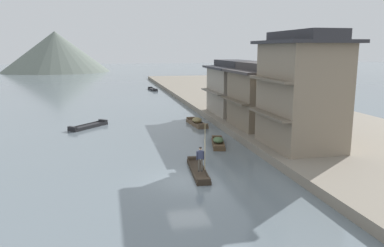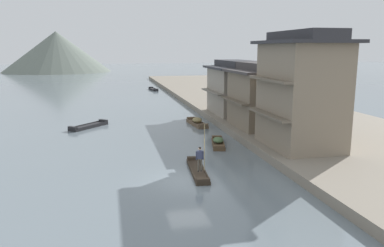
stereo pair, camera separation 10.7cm
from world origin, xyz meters
name	(u,v)px [view 1 (the left image)]	position (x,y,z in m)	size (l,w,h in m)	color
ground_plane	(188,181)	(0.00, 0.00, 0.00)	(400.00, 400.00, 0.00)	slate
riverbank_right	(249,103)	(15.40, 30.00, 0.32)	(18.00, 110.00, 0.64)	gray
boat_foreground_poled	(198,171)	(0.96, 1.46, 0.14)	(1.32, 5.15, 0.41)	#33281E
boatman_person	(201,156)	(0.90, 0.50, 1.42)	(0.57, 0.28, 3.04)	black
boat_moored_nearest	(153,89)	(4.07, 53.95, 0.16)	(1.53, 4.67, 0.47)	#232326
boat_moored_second	(89,126)	(-6.79, 18.32, 0.16)	(3.97, 4.30, 0.49)	#232326
boat_moored_third	(218,142)	(4.31, 8.18, 0.26)	(1.77, 3.96, 0.71)	brown
boat_moored_far	(197,122)	(4.55, 17.18, 0.30)	(1.50, 4.58, 0.83)	brown
house_waterfront_nearest	(301,91)	(9.60, 4.21, 4.94)	(5.76, 7.43, 8.74)	gray
house_waterfront_second	(262,96)	(9.76, 12.14, 3.64)	(6.08, 7.30, 6.14)	#7F705B
house_waterfront_tall	(236,88)	(9.84, 20.10, 3.64)	(6.24, 8.03, 6.14)	gray
hill_far_west	(56,52)	(-22.48, 125.16, 7.17)	(37.81, 37.81, 14.34)	slate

